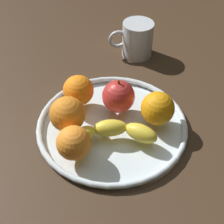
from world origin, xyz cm
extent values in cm
cube|color=#3C2A1C|center=(0.00, 0.00, -2.00)|extent=(165.67, 165.67, 4.00)
cylinder|color=silver|center=(0.00, 0.00, 0.30)|extent=(30.98, 30.98, 0.60)
torus|color=silver|center=(0.00, 0.00, 1.20)|extent=(32.27, 32.27, 1.20)
ellipsoid|color=yellow|center=(-5.04, 5.53, 3.54)|extent=(7.62, 7.08, 3.49)
ellipsoid|color=yellow|center=(0.85, 3.26, 3.54)|extent=(7.17, 3.90, 3.49)
ellipsoid|color=yellow|center=(6.98, 4.82, 3.54)|extent=(7.76, 6.65, 3.49)
ellipsoid|color=brown|center=(9.64, 6.48, 3.54)|extent=(2.99, 3.13, 2.44)
sphere|color=#B92D2A|center=(-2.01, -4.01, 5.38)|extent=(7.15, 7.15, 7.15)
cylinder|color=#593819|center=(-2.01, -4.01, 9.15)|extent=(0.44, 0.44, 1.20)
sphere|color=orange|center=(-9.43, 0.87, 5.34)|extent=(7.09, 7.09, 7.09)
sphere|color=orange|center=(8.35, 7.52, 5.13)|extent=(6.66, 6.66, 6.66)
sphere|color=orange|center=(6.39, -7.44, 5.22)|extent=(6.83, 6.83, 6.83)
sphere|color=orange|center=(9.13, -0.06, 5.48)|extent=(7.36, 7.36, 7.36)
cylinder|color=silver|center=(-10.96, -26.91, 4.76)|extent=(8.25, 8.25, 9.51)
torus|color=silver|center=(-5.64, -26.91, 5.23)|extent=(5.19, 1.00, 5.19)
camera|label=1|loc=(7.10, 47.87, 51.65)|focal=52.26mm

